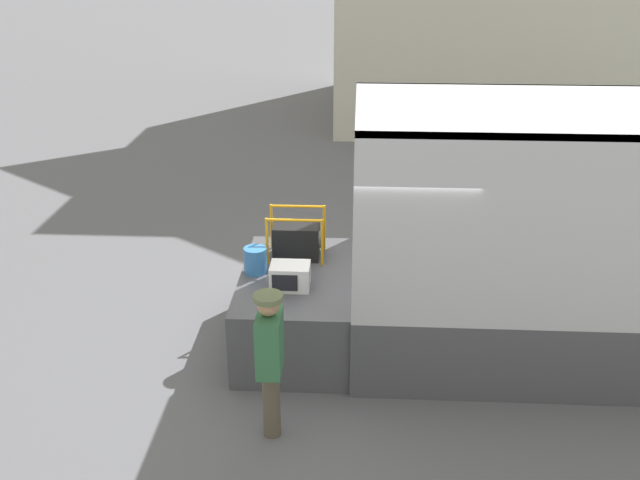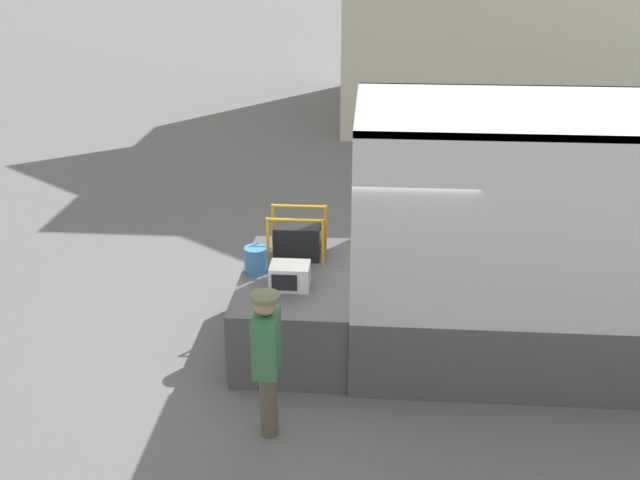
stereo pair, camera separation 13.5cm
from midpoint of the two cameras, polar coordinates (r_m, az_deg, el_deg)
ground_plane at (r=9.16m, az=2.94°, el=-8.10°), size 160.00×160.00×0.00m
tailgate_deck at (r=8.96m, az=-1.40°, el=-5.40°), size 1.37×2.27×0.93m
microwave at (r=8.36m, az=-1.96°, el=-2.90°), size 0.46×0.36×0.29m
portable_generator at (r=9.11m, az=-1.27°, el=0.03°), size 0.73×0.51×0.62m
orange_bucket at (r=8.75m, az=-4.71°, el=-1.59°), size 0.28×0.28×0.33m
worker_person at (r=7.11m, az=-3.72°, el=-8.91°), size 0.29×0.44×1.63m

